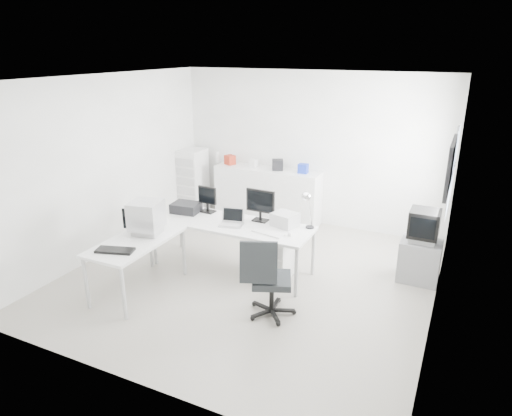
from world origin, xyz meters
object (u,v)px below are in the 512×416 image
at_px(lcd_monitor_large, 260,206).
at_px(side_desk, 138,265).
at_px(drawer_pedestal, 276,258).
at_px(main_desk, 232,246).
at_px(tv_cabinet, 419,261).
at_px(filing_cabinet, 193,181).
at_px(crt_tv, 424,226).
at_px(laptop, 231,218).
at_px(office_chair, 272,276).
at_px(inkjet_printer, 186,208).
at_px(crt_monitor, 147,219).
at_px(sideboard, 267,195).
at_px(laser_printer, 285,220).
at_px(lcd_monitor_small, 207,200).

bearing_deg(lcd_monitor_large, side_desk, -130.01).
height_order(side_desk, drawer_pedestal, side_desk).
distance_m(main_desk, tv_cabinet, 2.71).
xyz_separation_m(main_desk, filing_cabinet, (-1.93, 1.97, 0.26)).
xyz_separation_m(drawer_pedestal, filing_cabinet, (-2.63, 1.92, 0.34)).
relative_size(side_desk, filing_cabinet, 1.10).
distance_m(crt_tv, filing_cabinet, 4.64).
height_order(main_desk, laptop, laptop).
bearing_deg(crt_tv, filing_cabinet, 165.93).
xyz_separation_m(crt_tv, filing_cabinet, (-4.50, 1.13, -0.19)).
xyz_separation_m(lcd_monitor_large, office_chair, (0.68, -1.12, -0.46)).
bearing_deg(filing_cabinet, inkjet_printer, -59.98).
bearing_deg(inkjet_printer, main_desk, -12.47).
bearing_deg(crt_monitor, tv_cabinet, 14.63).
distance_m(crt_monitor, crt_tv, 3.82).
xyz_separation_m(crt_tv, sideboard, (-2.94, 1.30, -0.32)).
bearing_deg(tv_cabinet, side_desk, -150.46).
bearing_deg(laptop, side_desk, -143.52).
bearing_deg(crt_tv, lcd_monitor_large, -165.16).
height_order(side_desk, filing_cabinet, filing_cabinet).
distance_m(main_desk, crt_monitor, 1.34).
relative_size(inkjet_printer, lcd_monitor_large, 0.90).
bearing_deg(office_chair, crt_monitor, 157.07).
bearing_deg(crt_tv, office_chair, -132.08).
bearing_deg(side_desk, office_chair, 6.90).
relative_size(laser_printer, tv_cabinet, 0.56).
height_order(inkjet_printer, office_chair, office_chair).
bearing_deg(sideboard, filing_cabinet, -173.76).
xyz_separation_m(main_desk, tv_cabinet, (2.57, 0.84, -0.07)).
bearing_deg(sideboard, crt_monitor, -99.08).
bearing_deg(drawer_pedestal, laptop, -167.01).
bearing_deg(main_desk, sideboard, 99.90).
bearing_deg(main_desk, side_desk, -127.69).
relative_size(laser_printer, office_chair, 0.32).
bearing_deg(lcd_monitor_small, main_desk, -20.10).
distance_m(lcd_monitor_small, tv_cabinet, 3.24).
bearing_deg(laptop, tv_cabinet, 8.88).
bearing_deg(crt_monitor, laptop, 28.17).
xyz_separation_m(lcd_monitor_small, office_chair, (1.58, -1.12, -0.42)).
xyz_separation_m(tv_cabinet, sideboard, (-2.94, 1.30, 0.21)).
distance_m(laser_printer, crt_monitor, 1.93).
xyz_separation_m(main_desk, crt_tv, (2.57, 0.84, 0.45)).
distance_m(lcd_monitor_small, lcd_monitor_large, 0.90).
xyz_separation_m(side_desk, crt_monitor, (0.00, 0.25, 0.58)).
distance_m(crt_monitor, tv_cabinet, 3.87).
height_order(main_desk, tv_cabinet, main_desk).
height_order(lcd_monitor_large, crt_monitor, lcd_monitor_large).
bearing_deg(sideboard, inkjet_printer, -103.18).
xyz_separation_m(main_desk, lcd_monitor_small, (-0.55, 0.25, 0.57)).
bearing_deg(drawer_pedestal, crt_tv, 22.85).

